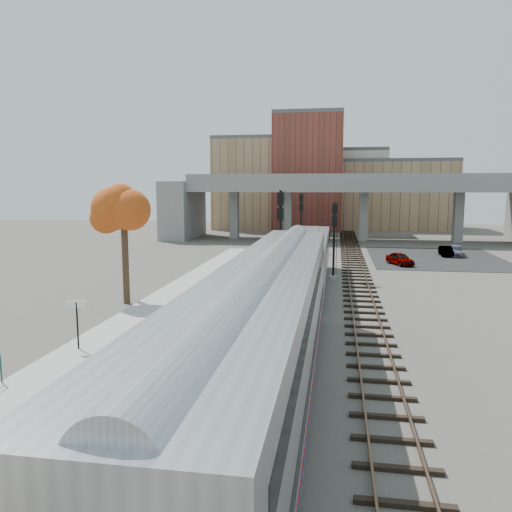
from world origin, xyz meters
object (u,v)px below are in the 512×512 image
(locomotive, at_px, (308,257))
(car_b, at_px, (446,251))
(car_a, at_px, (400,259))
(car_c, at_px, (456,251))
(signal_mast_far, at_px, (301,222))
(signal_mast_near, at_px, (280,238))
(tree, at_px, (124,210))
(coach, at_px, (270,333))
(signal_mast_mid, at_px, (334,243))

(locomotive, distance_m, car_b, 23.80)
(car_a, relative_size, car_c, 0.91)
(car_b, bearing_deg, signal_mast_far, 172.34)
(signal_mast_near, distance_m, signal_mast_far, 22.45)
(signal_mast_near, height_order, tree, tree)
(signal_mast_near, bearing_deg, locomotive, 23.99)
(tree, bearing_deg, locomotive, 34.97)
(coach, bearing_deg, car_b, 70.90)
(car_b, bearing_deg, tree, -132.52)
(coach, xyz_separation_m, tree, (-11.66, 14.45, 3.48))
(signal_mast_far, bearing_deg, signal_mast_near, -90.00)
(locomotive, bearing_deg, signal_mast_far, 95.57)
(locomotive, relative_size, car_b, 5.70)
(signal_mast_near, relative_size, tree, 0.89)
(car_a, bearing_deg, locomotive, -150.86)
(signal_mast_near, xyz_separation_m, car_a, (10.60, 12.49, -3.15))
(signal_mast_near, xyz_separation_m, signal_mast_far, (0.00, 22.45, -0.36))
(car_a, height_order, car_c, car_a)
(signal_mast_far, bearing_deg, car_c, -7.86)
(signal_mast_near, xyz_separation_m, car_c, (17.61, 20.02, -3.18))
(car_a, bearing_deg, car_c, 22.54)
(car_b, bearing_deg, signal_mast_mid, -126.42)
(car_a, bearing_deg, signal_mast_mid, -151.57)
(car_a, relative_size, car_b, 1.08)
(signal_mast_far, distance_m, car_b, 16.92)
(locomotive, bearing_deg, car_a, 53.65)
(locomotive, relative_size, car_a, 5.27)
(coach, height_order, car_a, coach)
(car_c, bearing_deg, locomotive, -121.93)
(signal_mast_near, relative_size, signal_mast_far, 1.08)
(signal_mast_far, height_order, tree, tree)
(signal_mast_near, height_order, car_a, signal_mast_near)
(car_b, bearing_deg, coach, -107.72)
(signal_mast_mid, bearing_deg, car_b, 52.20)
(signal_mast_mid, relative_size, car_c, 1.63)
(coach, bearing_deg, signal_mast_mid, 85.52)
(locomotive, bearing_deg, signal_mast_near, -156.01)
(signal_mast_near, xyz_separation_m, tree, (-9.56, -7.22, 2.48))
(locomotive, distance_m, signal_mast_far, 21.65)
(signal_mast_far, bearing_deg, car_b, -9.04)
(signal_mast_mid, height_order, signal_mast_far, signal_mast_far)
(car_c, bearing_deg, signal_mast_far, 179.31)
(locomotive, bearing_deg, tree, -145.03)
(coach, bearing_deg, locomotive, 90.00)
(coach, distance_m, signal_mast_far, 44.18)
(signal_mast_far, height_order, car_a, signal_mast_far)
(car_b, xyz_separation_m, car_c, (1.14, 0.19, 0.03))
(tree, distance_m, car_a, 28.75)
(signal_mast_near, distance_m, car_c, 26.85)
(signal_mast_mid, distance_m, car_a, 11.07)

